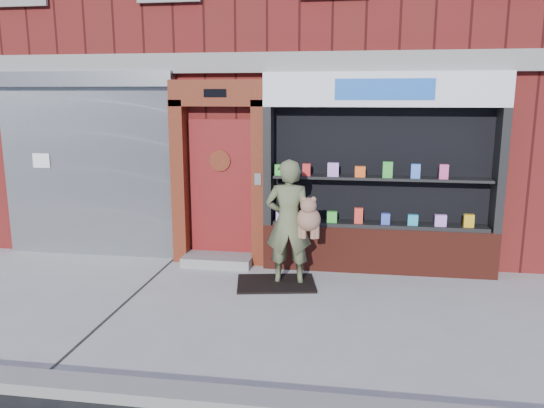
# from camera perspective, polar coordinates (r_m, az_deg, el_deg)

# --- Properties ---
(ground) EXTENTS (80.00, 80.00, 0.00)m
(ground) POSITION_cam_1_polar(r_m,az_deg,el_deg) (6.90, -3.24, -11.13)
(ground) COLOR #9E9E99
(ground) RESTS_ON ground
(curb) EXTENTS (60.00, 0.30, 0.12)m
(curb) POSITION_cam_1_polar(r_m,az_deg,el_deg) (5.01, -8.70, -19.81)
(curb) COLOR gray
(curb) RESTS_ON ground
(building) EXTENTS (12.00, 8.16, 8.00)m
(building) POSITION_cam_1_polar(r_m,az_deg,el_deg) (12.36, 2.62, 17.78)
(building) COLOR #5D1615
(building) RESTS_ON ground
(shutter_bay) EXTENTS (3.10, 0.30, 3.04)m
(shutter_bay) POSITION_cam_1_polar(r_m,az_deg,el_deg) (9.28, -19.27, 5.11)
(shutter_bay) COLOR gray
(shutter_bay) RESTS_ON ground
(red_door_bay) EXTENTS (1.52, 0.58, 2.90)m
(red_door_bay) POSITION_cam_1_polar(r_m,az_deg,el_deg) (8.43, -5.71, 3.32)
(red_door_bay) COLOR #4F1A0D
(red_door_bay) RESTS_ON ground
(pharmacy_bay) EXTENTS (3.50, 0.41, 3.00)m
(pharmacy_bay) POSITION_cam_1_polar(r_m,az_deg,el_deg) (8.14, 11.50, 2.24)
(pharmacy_bay) COLOR #5C1F15
(pharmacy_bay) RESTS_ON ground
(woman) EXTENTS (0.81, 0.50, 1.80)m
(woman) POSITION_cam_1_polar(r_m,az_deg,el_deg) (7.51, 2.00, -1.91)
(woman) COLOR #565E3D
(woman) RESTS_ON ground
(doormat) EXTENTS (1.23, 0.97, 0.03)m
(doormat) POSITION_cam_1_polar(r_m,az_deg,el_deg) (7.70, 0.43, -8.53)
(doormat) COLOR black
(doormat) RESTS_ON ground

